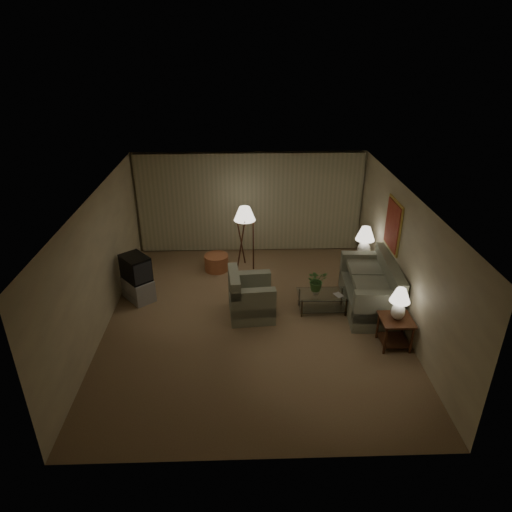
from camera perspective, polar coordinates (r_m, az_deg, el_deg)
The scene contains 16 objects.
ground at distance 9.65m, azimuth -0.32°, elevation -7.87°, with size 7.00×7.00×0.00m, color brown.
room_shell at distance 10.18m, azimuth -0.45°, elevation 5.14°, with size 6.04×7.02×2.72m.
sofa at distance 10.10m, azimuth 13.98°, elevation -4.10°, with size 2.10×1.24×0.88m.
armchair at distance 9.58m, azimuth -0.58°, elevation -5.28°, with size 1.10×1.06×0.80m.
side_table_near at distance 9.07m, azimuth 17.03°, elevation -8.47°, with size 0.60×0.60×0.60m.
side_table_far at distance 11.22m, azimuth 13.10°, elevation -1.09°, with size 0.45×0.38×0.60m.
table_lamp_near at distance 8.77m, azimuth 17.51°, elevation -5.43°, with size 0.37×0.37×0.65m.
table_lamp_far at distance 10.94m, azimuth 13.45°, elevation 2.00°, with size 0.45×0.45×0.77m.
coffee_table at distance 9.87m, azimuth 8.31°, elevation -5.40°, with size 1.07×0.58×0.41m.
tv_cabinet at distance 10.55m, azimuth -14.49°, elevation -3.98°, with size 0.83×0.86×0.50m, color #9C9C9F.
crt_tv at distance 10.30m, azimuth -14.81°, elevation -1.44°, with size 0.77×0.79×0.55m, color black.
floor_lamp at distance 11.31m, azimuth -1.39°, elevation 2.44°, with size 0.53×0.53×1.62m.
ottoman at distance 11.50m, azimuth -4.96°, elevation -0.82°, with size 0.60×0.60×0.40m, color #B36E3C.
vase at distance 9.74m, azimuth 7.51°, elevation -4.37°, with size 0.14×0.14×0.14m, color silver.
flowers at distance 9.59m, azimuth 7.62°, elevation -2.79°, with size 0.42×0.36×0.47m, color #417433.
book at distance 9.76m, azimuth 9.91°, elevation -4.92°, with size 0.15×0.21×0.02m, color olive.
Camera 1 is at (-0.21, -7.99, 5.40)m, focal length 32.00 mm.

